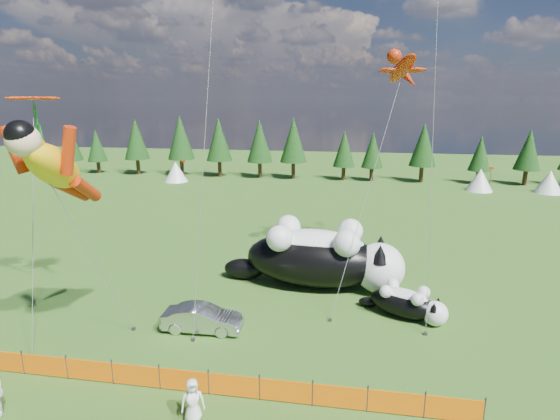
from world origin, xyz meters
The scene contains 11 objects.
ground centered at (0.00, 0.00, 0.00)m, with size 160.00×160.00×0.00m, color #143609.
safety_fence centered at (0.00, -3.00, 0.50)m, with size 22.06×0.06×1.10m.
tree_line centered at (0.00, 45.00, 4.00)m, with size 90.00×4.00×8.00m, color black, non-canonical shape.
festival_tents centered at (11.00, 40.00, 1.40)m, with size 50.00×3.20×2.80m, color white, non-canonical shape.
cat_large centered at (4.54, 7.93, 1.91)m, with size 11.16×4.47×4.03m.
cat_small centered at (9.24, 4.66, 0.82)m, with size 4.47×3.02×1.72m.
car centered at (-0.86, 1.61, 0.64)m, with size 1.36×3.91×1.29m, color silver.
spectator_e centered at (0.94, -4.53, 0.85)m, with size 0.83×0.54×1.70m, color white.
superhero_kite centered at (-5.98, -0.93, 8.40)m, with size 5.60×5.91×10.81m.
gecko_kite centered at (8.96, 12.27, 12.95)m, with size 5.71×11.87×15.90m.
flower_kite centered at (-9.35, 2.69, 11.00)m, with size 3.66×6.46×12.18m.
Camera 1 is at (6.08, -17.00, 11.07)m, focal length 28.00 mm.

